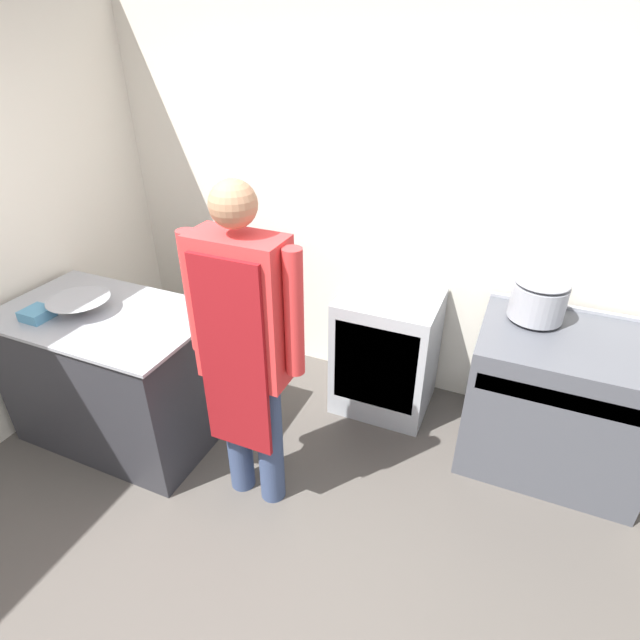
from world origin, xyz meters
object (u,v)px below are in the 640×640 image
mixing_bowl (80,306)px  person_cook (244,341)px  fridge_unit (386,352)px  stove (556,401)px  stock_pot (539,298)px  plastic_tub (37,314)px

mixing_bowl → person_cook: bearing=-3.7°
fridge_unit → person_cook: person_cook is taller
fridge_unit → mixing_bowl: (-1.60, -0.99, 0.51)m
stove → stock_pot: (-0.22, 0.13, 0.58)m
plastic_tub → stock_pot: 2.87m
mixing_bowl → plastic_tub: mixing_bowl is taller
fridge_unit → mixing_bowl: mixing_bowl is taller
person_cook → stock_pot: 1.68m
person_cook → plastic_tub: bearing=-176.5°
stock_pot → stove: bearing=-30.9°
plastic_tub → stock_pot: (2.63, 1.16, 0.09)m
person_cook → plastic_tub: size_ratio=12.24×
fridge_unit → mixing_bowl: 1.95m
person_cook → stove: bearing=32.3°
stove → fridge_unit: size_ratio=1.15×
stove → mixing_bowl: (-2.68, -0.88, 0.50)m
stove → person_cook: person_cook is taller
stove → fridge_unit: 1.08m
mixing_bowl → plastic_tub: (-0.17, -0.16, -0.01)m
stove → person_cook: bearing=-147.7°
stove → person_cook: 1.88m
stove → stock_pot: size_ratio=3.19×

